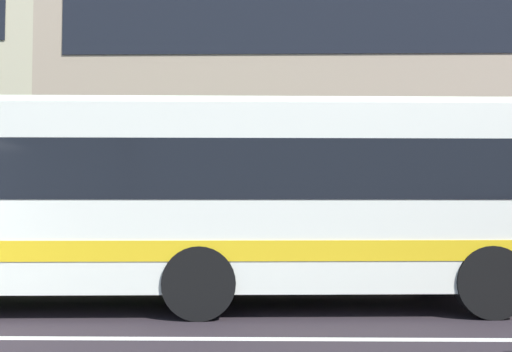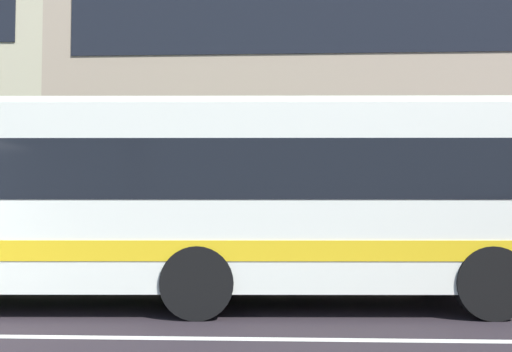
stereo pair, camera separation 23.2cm
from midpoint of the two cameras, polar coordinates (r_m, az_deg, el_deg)
hedge_row_far at (r=12.81m, az=-15.63°, el=-7.95°), size 12.13×1.10×0.78m
apartment_block_right at (r=23.79m, az=11.66°, el=9.04°), size 23.38×11.73×12.77m
transit_bus at (r=8.95m, az=-10.40°, el=-1.92°), size 11.47×2.94×3.08m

